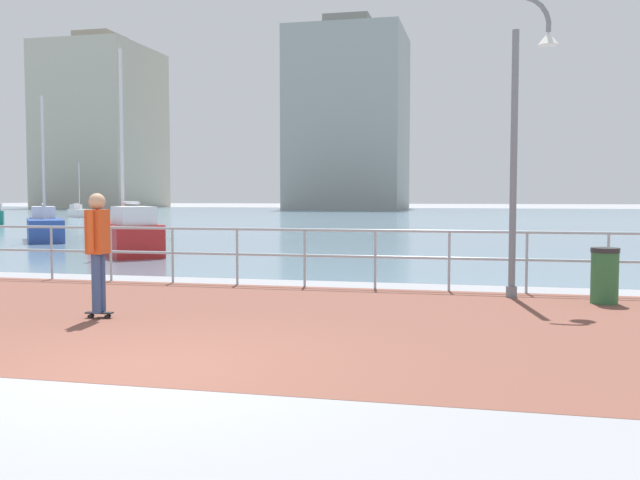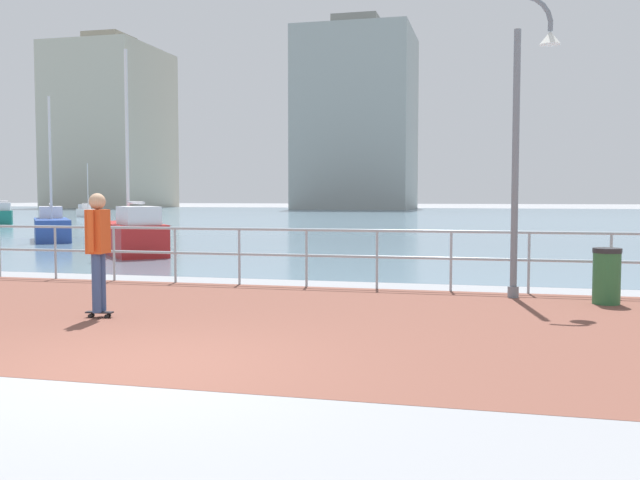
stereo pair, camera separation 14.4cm
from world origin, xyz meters
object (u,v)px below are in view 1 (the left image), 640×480
object	(u,v)px
lamppost	(524,131)
sailboat_white	(45,227)
trash_bin	(605,276)
skateboarder	(98,243)
sailboat_ivory	(125,235)
sailboat_navy	(79,212)

from	to	relation	value
lamppost	sailboat_white	distance (m)	21.50
sailboat_white	trash_bin	bearing A→B (deg)	-33.26
lamppost	skateboarder	distance (m)	7.28
trash_bin	sailboat_ivory	xyz separation A→B (m)	(-12.63, 7.21, 0.13)
sailboat_navy	sailboat_white	distance (m)	31.75
lamppost	sailboat_navy	size ratio (longest dim) A/B	1.17
sailboat_white	sailboat_ivory	distance (m)	8.19
lamppost	trash_bin	xyz separation A→B (m)	(1.31, -0.36, -2.43)
sailboat_navy	sailboat_white	size ratio (longest dim) A/B	0.79
skateboarder	sailboat_white	size ratio (longest dim) A/B	0.32
sailboat_white	sailboat_navy	bearing A→B (deg)	119.48
skateboarder	sailboat_navy	size ratio (longest dim) A/B	0.41
skateboarder	sailboat_white	bearing A→B (deg)	126.47
sailboat_white	sailboat_ivory	world-z (taller)	sailboat_ivory
lamppost	sailboat_ivory	bearing A→B (deg)	148.82
lamppost	sailboat_ivory	world-z (taller)	sailboat_ivory
lamppost	skateboarder	xyz separation A→B (m)	(-6.12, -3.52, -1.79)
lamppost	sailboat_navy	xyz separation A→B (m)	(-33.26, 39.71, -2.47)
lamppost	sailboat_white	bearing A→B (deg)	145.62
lamppost	trash_bin	world-z (taller)	lamppost
skateboarder	trash_bin	distance (m)	8.10
lamppost	skateboarder	size ratio (longest dim) A/B	2.87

